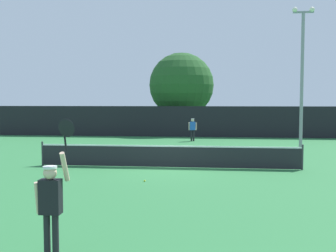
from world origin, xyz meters
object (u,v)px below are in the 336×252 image
(large_tree, at_px, (181,85))
(parked_car_mid, at_px, (155,123))
(player_receiving, at_px, (193,127))
(tennis_ball, at_px, (145,181))
(player_serving, at_px, (51,198))
(light_pole, at_px, (302,70))
(parked_car_far, at_px, (207,123))
(parked_car_near, at_px, (120,121))

(large_tree, relative_size, parked_car_mid, 1.64)
(player_receiving, height_order, tennis_ball, player_receiving)
(player_serving, distance_m, light_pole, 17.82)
(player_receiving, height_order, parked_car_mid, parked_car_mid)
(parked_car_far, bearing_deg, large_tree, -133.39)
(parked_car_near, bearing_deg, light_pole, -51.51)
(parked_car_mid, bearing_deg, parked_car_far, -6.97)
(player_receiving, bearing_deg, parked_car_mid, -66.87)
(player_receiving, bearing_deg, parked_car_far, -96.00)
(tennis_ball, height_order, light_pole, light_pole)
(player_receiving, bearing_deg, large_tree, -79.24)
(player_serving, height_order, parked_car_near, player_serving)
(tennis_ball, xyz_separation_m, parked_car_mid, (-2.93, 23.71, 0.74))
(player_receiving, relative_size, large_tree, 0.23)
(player_serving, xyz_separation_m, light_pole, (7.90, 15.61, 3.40))
(tennis_ball, bearing_deg, parked_car_mid, 97.05)
(player_serving, bearing_deg, parked_car_near, 100.93)
(parked_car_far, bearing_deg, parked_car_near, 161.68)
(tennis_ball, distance_m, large_tree, 21.39)
(parked_car_near, distance_m, parked_car_mid, 4.79)
(parked_car_mid, bearing_deg, player_receiving, -70.53)
(player_receiving, relative_size, parked_car_mid, 0.37)
(player_serving, height_order, tennis_ball, player_serving)
(tennis_ball, bearing_deg, large_tree, 90.45)
(large_tree, height_order, parked_car_near, large_tree)
(light_pole, distance_m, large_tree, 14.45)
(player_receiving, xyz_separation_m, parked_car_mid, (-4.05, 9.48, -0.20))
(tennis_ball, relative_size, light_pole, 0.01)
(large_tree, bearing_deg, player_receiving, -79.24)
(light_pole, distance_m, parked_car_mid, 18.64)
(player_receiving, height_order, large_tree, large_tree)
(light_pole, xyz_separation_m, large_tree, (-7.51, 12.34, -0.31))
(parked_car_near, relative_size, parked_car_far, 1.00)
(player_receiving, xyz_separation_m, parked_car_near, (-8.09, 12.05, -0.20))
(large_tree, relative_size, parked_car_far, 1.68)
(parked_car_mid, bearing_deg, tennis_ball, -86.60)
(player_receiving, bearing_deg, light_pole, 138.08)
(parked_car_near, distance_m, parked_car_far, 9.49)
(tennis_ball, relative_size, parked_car_near, 0.02)
(player_serving, relative_size, parked_car_mid, 0.60)
(parked_car_near, xyz_separation_m, parked_car_far, (9.06, -2.86, 0.00))
(parked_car_mid, bearing_deg, large_tree, -48.33)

